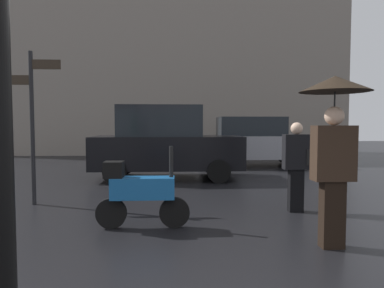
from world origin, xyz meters
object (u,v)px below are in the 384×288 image
at_px(pedestrian_with_bag, 297,161).
at_px(pedestrian_with_umbrella, 334,125).
at_px(parked_car_left, 254,141).
at_px(parked_car_right, 165,143).
at_px(parked_scooter, 140,191).
at_px(street_signpost, 32,112).

bearing_deg(pedestrian_with_bag, pedestrian_with_umbrella, -177.71).
distance_m(parked_car_left, parked_car_right, 4.29).
bearing_deg(parked_scooter, parked_car_left, 78.39).
relative_size(parked_scooter, parked_car_left, 0.32).
distance_m(pedestrian_with_umbrella, parked_scooter, 2.86).
relative_size(pedestrian_with_bag, parked_car_right, 0.38).
height_order(parked_car_left, parked_car_right, parked_car_right).
xyz_separation_m(pedestrian_with_umbrella, pedestrian_with_bag, (0.20, 1.79, -0.65)).
height_order(pedestrian_with_bag, street_signpost, street_signpost).
relative_size(pedestrian_with_bag, street_signpost, 0.54).
relative_size(pedestrian_with_bag, parked_car_left, 0.37).
distance_m(parked_scooter, street_signpost, 3.02).
xyz_separation_m(pedestrian_with_bag, parked_car_left, (0.84, 6.70, 0.04)).
xyz_separation_m(parked_car_right, street_signpost, (-2.49, -3.13, 0.76)).
distance_m(pedestrian_with_bag, parked_car_left, 6.76).
distance_m(pedestrian_with_bag, street_signpost, 5.06).
bearing_deg(street_signpost, parked_car_right, 51.51).
bearing_deg(pedestrian_with_umbrella, parked_scooter, 179.94).
relative_size(pedestrian_with_umbrella, parked_car_right, 0.51).
bearing_deg(pedestrian_with_umbrella, pedestrian_with_bag, 104.31).
xyz_separation_m(pedestrian_with_umbrella, parked_car_left, (1.05, 8.49, -0.61)).
xyz_separation_m(parked_car_left, street_signpost, (-5.76, -5.89, 0.85)).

